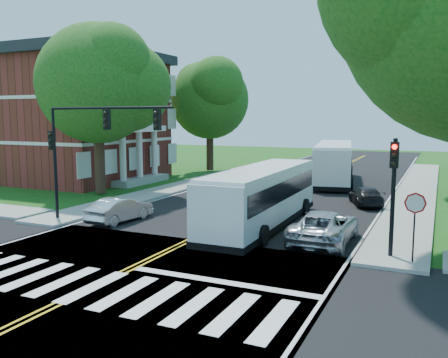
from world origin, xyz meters
The scene contains 21 objects.
ground centered at (0.00, 0.00, 0.00)m, with size 140.00×140.00×0.00m, color #164B12.
road centered at (0.00, 18.00, 0.01)m, with size 14.00×96.00×0.01m, color black.
cross_road centered at (0.00, 0.00, 0.01)m, with size 60.00×12.00×0.01m, color black.
center_line centered at (0.00, 22.00, 0.01)m, with size 0.36×70.00×0.01m, color gold.
edge_line_w centered at (-6.80, 22.00, 0.01)m, with size 0.12×70.00×0.01m, color silver.
edge_line_e centered at (6.80, 22.00, 0.01)m, with size 0.12×70.00×0.01m, color silver.
crosswalk centered at (0.00, -0.50, 0.02)m, with size 12.60×3.00×0.01m, color silver.
stop_bar centered at (3.50, 1.60, 0.02)m, with size 6.60×0.40×0.01m, color silver.
sidewalk_nw centered at (-8.30, 25.00, 0.07)m, with size 2.60×40.00×0.15m, color gray.
sidewalk_ne centered at (8.30, 25.00, 0.07)m, with size 2.60×40.00×0.15m, color gray.
tree_west_near centered at (-11.50, 14.00, 7.53)m, with size 8.00×8.00×11.40m.
tree_west_far centered at (-11.00, 30.00, 7.00)m, with size 7.60×7.60×10.67m.
brick_building centered at (-21.95, 20.00, 5.42)m, with size 20.00×13.00×10.80m.
signal_nw centered at (-5.86, 6.43, 4.38)m, with size 7.15×0.46×5.66m.
signal_ne centered at (8.20, 6.44, 2.96)m, with size 0.30×0.46×4.40m.
stop_sign centered at (9.00, 5.98, 2.03)m, with size 0.76×0.08×2.53m.
bus_lead centered at (1.96, 9.58, 1.53)m, with size 2.83×11.15×2.87m.
bus_follow centered at (1.82, 26.98, 1.71)m, with size 4.80×12.69×3.21m.
hatchback centered at (-4.99, 7.53, 0.64)m, with size 1.33×3.83×1.26m, color silver.
suv centered at (5.39, 7.84, 0.70)m, with size 2.30×4.98×1.39m, color #B6B8BD.
dark_sedan centered at (5.72, 17.59, 0.57)m, with size 1.57×3.87×1.12m, color black.
Camera 1 is at (9.73, -11.81, 5.29)m, focal length 38.00 mm.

